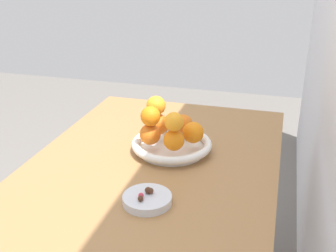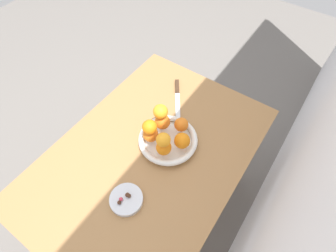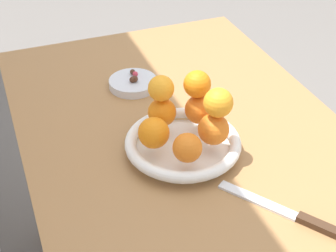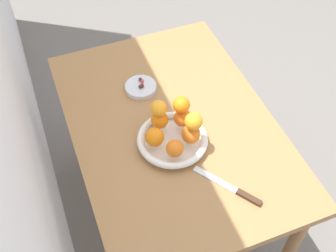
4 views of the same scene
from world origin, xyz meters
The scene contains 17 objects.
ground_plane centered at (0.00, 0.00, 0.00)m, with size 6.00×6.00×0.00m, color slate.
dining_table centered at (0.00, 0.00, 0.65)m, with size 1.10×0.76×0.74m.
fruit_bowl centered at (-0.09, 0.04, 0.76)m, with size 0.26×0.26×0.04m.
candy_dish centered at (0.22, 0.05, 0.75)m, with size 0.13×0.13×0.02m, color silver.
orange_0 centered at (-0.02, 0.06, 0.81)m, with size 0.07×0.07×0.07m, color orange.
orange_1 centered at (-0.09, 0.10, 0.81)m, with size 0.07×0.07×0.07m, color orange.
orange_2 centered at (-0.16, 0.06, 0.81)m, with size 0.06×0.06×0.06m, color orange.
orange_3 centered at (-0.13, -0.02, 0.81)m, with size 0.07×0.07×0.07m, color orange.
orange_4 centered at (-0.05, -0.02, 0.81)m, with size 0.07×0.07×0.07m, color orange.
orange_5 centered at (-0.13, -0.03, 0.88)m, with size 0.06×0.06×0.06m, color orange.
orange_6 centered at (-0.02, 0.06, 0.87)m, with size 0.06×0.06×0.06m, color orange.
orange_7 centered at (-0.04, -0.02, 0.88)m, with size 0.06×0.06×0.06m, color orange.
candy_ball_0 centered at (0.23, 0.04, 0.77)m, with size 0.01×0.01×0.01m, color #C6384C.
candy_ball_1 centered at (0.21, 0.06, 0.77)m, with size 0.02×0.02×0.02m, color #472819.
candy_ball_2 centered at (0.21, 0.05, 0.77)m, with size 0.02×0.02×0.02m, color #472819.
candy_ball_3 centered at (0.25, 0.05, 0.77)m, with size 0.01×0.01×0.01m, color #472819.
knife centered at (-0.35, -0.08, 0.75)m, with size 0.23×0.17×0.01m.
Camera 2 is at (0.42, 0.39, 1.73)m, focal length 28.00 mm.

